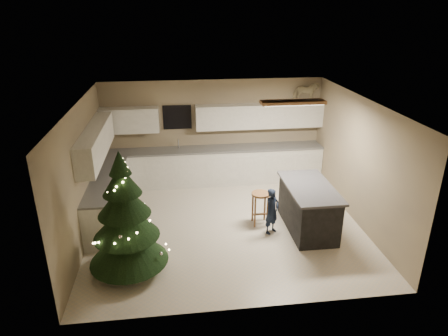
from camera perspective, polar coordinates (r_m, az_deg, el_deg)
The scene contains 8 objects.
ground_plane at distance 8.45m, azimuth 0.30°, elevation -8.14°, with size 5.50×5.50×0.00m, color beige.
room_shell at distance 7.71m, azimuth 0.50°, elevation 3.16°, with size 5.52×5.02×2.61m.
cabinetry at distance 9.54m, azimuth -6.42°, elevation 0.49°, with size 5.50×3.20×2.00m.
island at distance 8.28m, azimuth 11.92°, elevation -5.53°, with size 0.90×1.70×0.95m.
bar_stool at distance 8.29m, azimuth 5.21°, elevation -4.67°, with size 0.37×0.37×0.71m.
christmas_tree at distance 6.86m, azimuth -13.84°, elevation -7.83°, with size 1.38×1.33×2.20m.
toddler at distance 8.03m, azimuth 6.88°, elevation -6.14°, with size 0.35×0.23×0.95m, color #17203A.
rocking_horse at distance 10.29m, azimuth 11.59°, elevation 10.57°, with size 0.63×0.37×0.52m.
Camera 1 is at (-0.96, -7.22, 4.27)m, focal length 32.00 mm.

